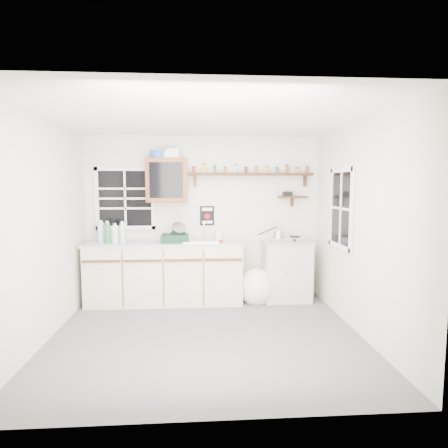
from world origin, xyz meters
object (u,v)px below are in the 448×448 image
object	(u,v)px
main_cabinet	(165,272)
hotplate	(286,239)
upper_cabinet	(167,180)
spice_shelf	(251,174)
dish_rack	(176,236)
right_cabinet	(286,270)

from	to	relation	value
main_cabinet	hotplate	bearing A→B (deg)	0.17
main_cabinet	upper_cabinet	distance (m)	1.37
spice_shelf	dish_rack	distance (m)	1.48
upper_cabinet	hotplate	distance (m)	2.00
hotplate	upper_cabinet	bearing A→B (deg)	169.42
right_cabinet	main_cabinet	bearing A→B (deg)	-179.21
hotplate	dish_rack	bearing A→B (deg)	176.08
upper_cabinet	hotplate	bearing A→B (deg)	-4.41
upper_cabinet	hotplate	size ratio (longest dim) A/B	1.23
right_cabinet	spice_shelf	size ratio (longest dim) A/B	0.48
spice_shelf	hotplate	size ratio (longest dim) A/B	3.60
right_cabinet	dish_rack	world-z (taller)	dish_rack
upper_cabinet	spice_shelf	xyz separation A→B (m)	(1.27, 0.07, 0.10)
main_cabinet	hotplate	distance (m)	1.89
main_cabinet	hotplate	world-z (taller)	hotplate
right_cabinet	upper_cabinet	distance (m)	2.26
right_cabinet	dish_rack	size ratio (longest dim) A/B	2.30
main_cabinet	spice_shelf	distance (m)	1.98
upper_cabinet	dish_rack	xyz separation A→B (m)	(0.13, -0.20, -0.81)
dish_rack	hotplate	world-z (taller)	dish_rack
upper_cabinet	right_cabinet	bearing A→B (deg)	-3.76
main_cabinet	dish_rack	distance (m)	0.58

